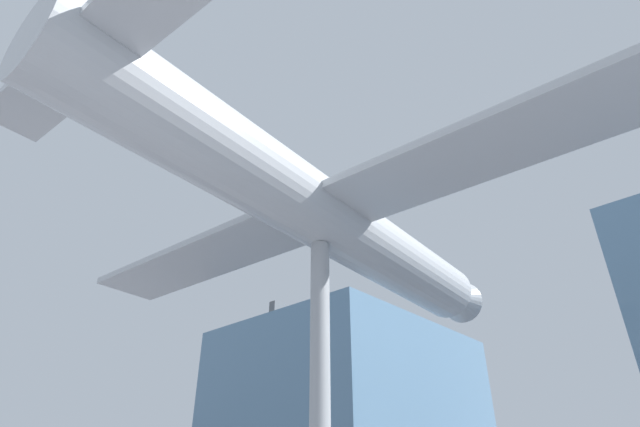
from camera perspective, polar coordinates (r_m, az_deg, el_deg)
The scene contains 2 objects.
support_pylon_central at distance 10.36m, azimuth -0.00°, elevation -20.89°, with size 0.42×0.42×6.85m.
suspended_airplane at distance 11.93m, azimuth 0.62°, elevation -0.32°, with size 16.18×15.15×3.32m.
Camera 1 is at (6.92, -7.55, 1.86)m, focal length 28.00 mm.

